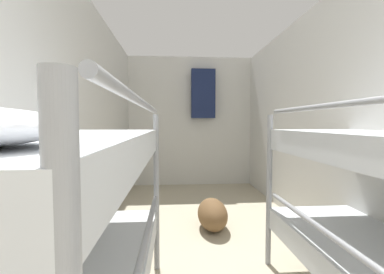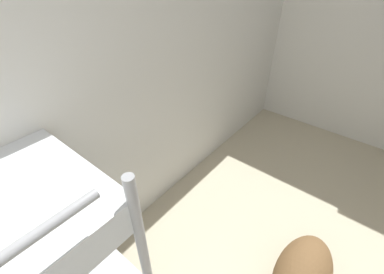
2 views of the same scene
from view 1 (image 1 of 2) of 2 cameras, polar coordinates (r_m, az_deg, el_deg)
name	(u,v)px [view 1 (image 1 of 2)]	position (r m, az deg, el deg)	size (l,w,h in m)	color
wall_left	(74,120)	(2.46, -24.73, 3.54)	(0.06, 5.24, 2.42)	silver
wall_right	(335,120)	(2.76, 29.16, 3.35)	(0.06, 5.24, 2.42)	silver
wall_back	(190,121)	(4.91, -0.37, 3.48)	(2.44, 0.06, 2.42)	silver
bunk_stack_left_near	(63,227)	(1.30, -26.79, -17.35)	(0.72, 1.77, 1.28)	gray
duffel_bag	(212,214)	(3.00, 4.56, -16.70)	(0.33, 0.59, 0.33)	brown
hanging_coat	(203,94)	(4.81, 2.50, 9.58)	(0.44, 0.12, 0.90)	#192347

